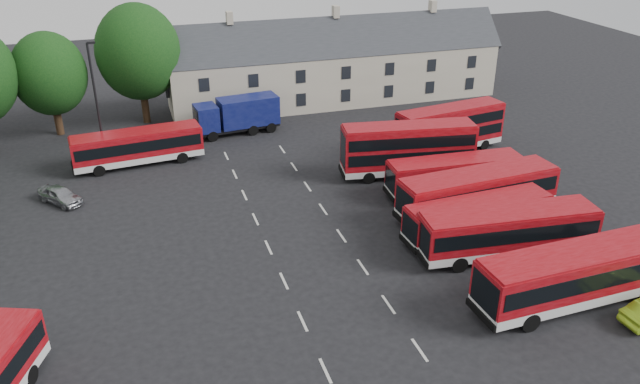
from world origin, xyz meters
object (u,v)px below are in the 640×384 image
at_px(bus_dd_south, 408,147).
at_px(box_truck, 238,114).
at_px(bus_row_a, 579,272).
at_px(lamppost, 97,101).
at_px(silver_car, 60,195).

distance_m(bus_dd_south, box_truck, 17.52).
xyz_separation_m(bus_row_a, bus_dd_south, (-1.71, 18.61, 0.41)).
xyz_separation_m(box_truck, lamppost, (-12.04, -3.86, 3.57)).
xyz_separation_m(silver_car, lamppost, (3.25, 6.58, 4.83)).
bearing_deg(lamppost, box_truck, 17.77).
distance_m(bus_row_a, box_truck, 34.61).
xyz_separation_m(bus_dd_south, lamppost, (-23.14, 9.68, 3.02)).
height_order(bus_row_a, box_truck, bus_row_a).
bearing_deg(silver_car, bus_row_a, -77.55).
height_order(box_truck, lamppost, lamppost).
distance_m(bus_dd_south, silver_car, 26.64).
height_order(bus_row_a, silver_car, bus_row_a).
xyz_separation_m(box_truck, silver_car, (-15.29, -10.44, -1.26)).
bearing_deg(silver_car, bus_dd_south, -46.56).
relative_size(silver_car, lamppost, 0.37).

